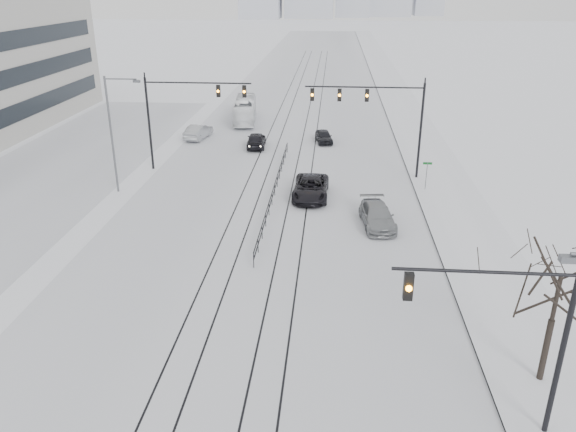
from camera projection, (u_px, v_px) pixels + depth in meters
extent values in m
cube|color=silver|center=(299.00, 113.00, 71.22)|extent=(22.00, 260.00, 0.02)
cube|color=silver|center=(406.00, 114.00, 70.20)|extent=(5.00, 260.00, 0.16)
cube|color=gray|center=(387.00, 114.00, 70.39)|extent=(0.10, 260.00, 0.12)
cube|color=silver|center=(56.00, 169.00, 49.70)|extent=(14.00, 60.00, 0.03)
cube|color=black|center=(258.00, 158.00, 53.01)|extent=(0.10, 180.00, 0.01)
cube|color=black|center=(273.00, 158.00, 52.91)|extent=(0.10, 180.00, 0.01)
cube|color=black|center=(298.00, 159.00, 52.73)|extent=(0.10, 180.00, 0.01)
cube|color=black|center=(313.00, 159.00, 52.63)|extent=(0.10, 180.00, 0.01)
cylinder|color=black|center=(561.00, 355.00, 19.29)|extent=(0.20, 0.20, 7.00)
cylinder|color=black|center=(484.00, 272.00, 18.31)|extent=(6.00, 0.12, 0.12)
cube|color=black|center=(408.00, 286.00, 18.74)|extent=(0.32, 0.24, 1.00)
sphere|color=orange|center=(409.00, 288.00, 18.61)|extent=(0.22, 0.22, 0.22)
cylinder|color=black|center=(420.00, 132.00, 45.84)|extent=(0.20, 0.20, 8.00)
cylinder|color=black|center=(364.00, 87.00, 44.80)|extent=(9.50, 0.12, 0.12)
cube|color=black|center=(312.00, 95.00, 45.36)|extent=(0.32, 0.24, 1.00)
sphere|color=orange|center=(312.00, 95.00, 45.23)|extent=(0.22, 0.22, 0.22)
cube|color=black|center=(339.00, 95.00, 45.20)|extent=(0.32, 0.24, 1.00)
sphere|color=orange|center=(340.00, 95.00, 45.07)|extent=(0.22, 0.22, 0.22)
cube|color=black|center=(367.00, 95.00, 45.03)|extent=(0.32, 0.24, 1.00)
sphere|color=orange|center=(367.00, 96.00, 44.91)|extent=(0.22, 0.22, 0.22)
cylinder|color=black|center=(149.00, 124.00, 48.46)|extent=(0.20, 0.20, 8.00)
cylinder|color=black|center=(198.00, 83.00, 46.74)|extent=(9.00, 0.12, 0.12)
cube|color=black|center=(244.00, 91.00, 46.70)|extent=(0.32, 0.24, 1.00)
sphere|color=orange|center=(244.00, 92.00, 46.57)|extent=(0.22, 0.22, 0.22)
cube|color=black|center=(218.00, 91.00, 46.86)|extent=(0.32, 0.24, 1.00)
sphere|color=orange|center=(218.00, 91.00, 46.73)|extent=(0.22, 0.22, 0.22)
cube|color=#595B60|center=(569.00, 259.00, 14.68)|extent=(0.50, 0.25, 0.18)
cylinder|color=#595B60|center=(112.00, 136.00, 42.82)|extent=(0.16, 0.16, 9.00)
cylinder|color=#595B60|center=(120.00, 79.00, 41.07)|extent=(2.40, 0.10, 0.10)
cube|color=#595B60|center=(137.00, 81.00, 41.04)|extent=(0.50, 0.25, 0.18)
cylinder|color=black|center=(545.00, 351.00, 22.76)|extent=(0.26, 0.26, 3.00)
cylinder|color=black|center=(555.00, 304.00, 21.89)|extent=(0.18, 0.18, 2.50)
cube|color=black|center=(275.00, 184.00, 43.26)|extent=(0.06, 24.00, 0.06)
cube|color=black|center=(275.00, 189.00, 43.42)|extent=(0.06, 24.00, 0.06)
cylinder|color=#595B60|center=(426.00, 177.00, 44.13)|extent=(0.06, 0.06, 2.40)
cube|color=#0C4C19|center=(428.00, 163.00, 43.71)|extent=(0.70, 0.04, 0.18)
imported|color=black|center=(256.00, 140.00, 56.10)|extent=(2.09, 4.56, 1.52)
imported|color=#9B9FA3|center=(198.00, 132.00, 59.23)|extent=(2.34, 4.75, 1.50)
imported|color=black|center=(311.00, 188.00, 42.94)|extent=(2.72, 5.71, 1.57)
imported|color=gray|center=(377.00, 216.00, 37.94)|extent=(2.58, 5.18, 1.44)
imported|color=black|center=(324.00, 137.00, 57.83)|extent=(2.15, 3.96, 1.28)
imported|color=white|center=(245.00, 110.00, 66.31)|extent=(3.32, 10.00, 2.73)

